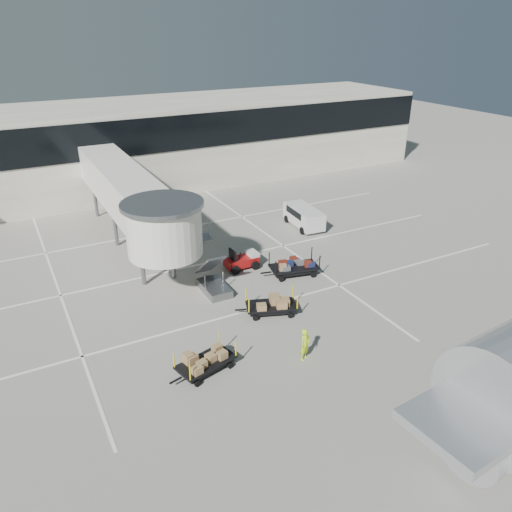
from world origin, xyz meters
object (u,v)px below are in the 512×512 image
(ground_worker, at_px, (305,344))
(suitcase_cart, at_px, (294,267))
(box_cart_far, at_px, (205,363))
(box_cart_near, at_px, (273,304))
(baggage_tug, at_px, (242,261))
(minivan, at_px, (303,215))

(ground_worker, bearing_deg, suitcase_cart, 37.90)
(suitcase_cart, relative_size, box_cart_far, 1.11)
(box_cart_near, height_order, ground_worker, ground_worker)
(suitcase_cart, bearing_deg, box_cart_far, -131.77)
(baggage_tug, xyz_separation_m, suitcase_cart, (2.61, -2.53, -0.01))
(baggage_tug, xyz_separation_m, minivan, (7.86, 4.57, 0.42))
(suitcase_cart, xyz_separation_m, box_cart_far, (-9.18, -6.66, 0.01))
(minivan, bearing_deg, ground_worker, -117.53)
(box_cart_far, bearing_deg, baggage_tug, 39.89)
(box_cart_far, distance_m, minivan, 19.94)
(suitcase_cart, relative_size, minivan, 0.90)
(suitcase_cart, bearing_deg, minivan, 65.78)
(baggage_tug, distance_m, box_cart_far, 11.30)
(suitcase_cart, distance_m, box_cart_far, 11.34)
(box_cart_near, xyz_separation_m, ground_worker, (-0.78, -4.51, 0.31))
(box_cart_near, relative_size, minivan, 0.82)
(baggage_tug, relative_size, box_cart_far, 0.65)
(baggage_tug, xyz_separation_m, box_cart_near, (-1.00, -6.03, 0.01))
(baggage_tug, height_order, box_cart_near, baggage_tug)
(suitcase_cart, height_order, box_cart_near, suitcase_cart)
(baggage_tug, bearing_deg, box_cart_near, -99.98)
(baggage_tug, relative_size, box_cart_near, 0.65)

